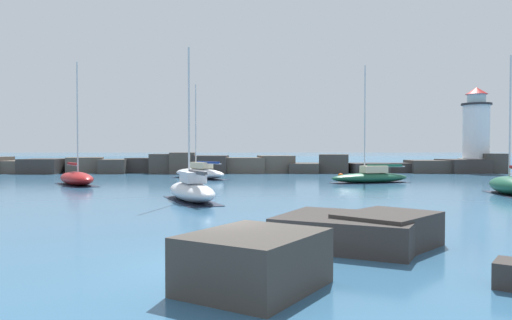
{
  "coord_description": "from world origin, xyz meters",
  "views": [
    {
      "loc": [
        1.18,
        -13.47,
        3.22
      ],
      "look_at": [
        1.73,
        29.49,
        2.13
      ],
      "focal_mm": 35.0,
      "sensor_mm": 36.0,
      "label": 1
    }
  ],
  "objects_px": {
    "lighthouse": "(476,137)",
    "mooring_buoy_far_side": "(341,176)",
    "sailboat_moored_1": "(192,190)",
    "sailboat_moored_3": "(512,185)",
    "sailboat_moored_5": "(199,173)",
    "mooring_buoy_orange_near": "(199,187)",
    "sailboat_moored_0": "(371,177)",
    "sailboat_moored_2": "(76,178)"
  },
  "relations": [
    {
      "from": "sailboat_moored_3",
      "to": "sailboat_moored_5",
      "type": "distance_m",
      "value": 29.07
    },
    {
      "from": "sailboat_moored_2",
      "to": "sailboat_moored_5",
      "type": "height_order",
      "value": "sailboat_moored_2"
    },
    {
      "from": "sailboat_moored_3",
      "to": "sailboat_moored_5",
      "type": "xyz_separation_m",
      "value": [
        -23.09,
        17.67,
        -0.02
      ]
    },
    {
      "from": "lighthouse",
      "to": "mooring_buoy_far_side",
      "type": "relative_size",
      "value": 14.26
    },
    {
      "from": "sailboat_moored_0",
      "to": "mooring_buoy_orange_near",
      "type": "relative_size",
      "value": 13.2
    },
    {
      "from": "lighthouse",
      "to": "sailboat_moored_3",
      "type": "height_order",
      "value": "lighthouse"
    },
    {
      "from": "sailboat_moored_0",
      "to": "sailboat_moored_5",
      "type": "xyz_separation_m",
      "value": [
        -16.18,
        6.33,
        0.06
      ]
    },
    {
      "from": "sailboat_moored_0",
      "to": "sailboat_moored_1",
      "type": "distance_m",
      "value": 21.03
    },
    {
      "from": "sailboat_moored_0",
      "to": "sailboat_moored_2",
      "type": "height_order",
      "value": "sailboat_moored_0"
    },
    {
      "from": "sailboat_moored_2",
      "to": "mooring_buoy_orange_near",
      "type": "distance_m",
      "value": 12.42
    },
    {
      "from": "mooring_buoy_orange_near",
      "to": "mooring_buoy_far_side",
      "type": "distance_m",
      "value": 19.11
    },
    {
      "from": "sailboat_moored_1",
      "to": "mooring_buoy_far_side",
      "type": "relative_size",
      "value": 12.08
    },
    {
      "from": "sailboat_moored_1",
      "to": "mooring_buoy_far_side",
      "type": "height_order",
      "value": "sailboat_moored_1"
    },
    {
      "from": "sailboat_moored_2",
      "to": "lighthouse",
      "type": "bearing_deg",
      "value": 25.63
    },
    {
      "from": "sailboat_moored_5",
      "to": "mooring_buoy_orange_near",
      "type": "relative_size",
      "value": 12.13
    },
    {
      "from": "lighthouse",
      "to": "sailboat_moored_2",
      "type": "bearing_deg",
      "value": -154.37
    },
    {
      "from": "sailboat_moored_0",
      "to": "sailboat_moored_5",
      "type": "bearing_deg",
      "value": 158.63
    },
    {
      "from": "sailboat_moored_3",
      "to": "mooring_buoy_orange_near",
      "type": "relative_size",
      "value": 11.9
    },
    {
      "from": "sailboat_moored_5",
      "to": "sailboat_moored_2",
      "type": "bearing_deg",
      "value": -138.19
    },
    {
      "from": "lighthouse",
      "to": "sailboat_moored_0",
      "type": "distance_m",
      "value": 26.52
    },
    {
      "from": "sailboat_moored_1",
      "to": "sailboat_moored_3",
      "type": "distance_m",
      "value": 21.74
    },
    {
      "from": "mooring_buoy_orange_near",
      "to": "mooring_buoy_far_side",
      "type": "height_order",
      "value": "mooring_buoy_orange_near"
    },
    {
      "from": "sailboat_moored_3",
      "to": "sailboat_moored_5",
      "type": "bearing_deg",
      "value": 142.58
    },
    {
      "from": "sailboat_moored_3",
      "to": "mooring_buoy_far_side",
      "type": "distance_m",
      "value": 19.29
    },
    {
      "from": "sailboat_moored_5",
      "to": "mooring_buoy_far_side",
      "type": "xyz_separation_m",
      "value": [
        14.54,
        -0.37,
        -0.34
      ]
    },
    {
      "from": "lighthouse",
      "to": "mooring_buoy_far_side",
      "type": "xyz_separation_m",
      "value": [
        -19.86,
        -12.88,
        -4.32
      ]
    },
    {
      "from": "sailboat_moored_1",
      "to": "sailboat_moored_5",
      "type": "relative_size",
      "value": 0.95
    },
    {
      "from": "lighthouse",
      "to": "sailboat_moored_2",
      "type": "height_order",
      "value": "lighthouse"
    },
    {
      "from": "sailboat_moored_1",
      "to": "mooring_buoy_orange_near",
      "type": "height_order",
      "value": "sailboat_moored_1"
    },
    {
      "from": "sailboat_moored_5",
      "to": "mooring_buoy_far_side",
      "type": "bearing_deg",
      "value": -1.46
    },
    {
      "from": "sailboat_moored_1",
      "to": "mooring_buoy_orange_near",
      "type": "relative_size",
      "value": 11.56
    },
    {
      "from": "sailboat_moored_2",
      "to": "mooring_buoy_far_side",
      "type": "xyz_separation_m",
      "value": [
        24.19,
        8.26,
        -0.32
      ]
    },
    {
      "from": "sailboat_moored_1",
      "to": "sailboat_moored_2",
      "type": "relative_size",
      "value": 0.89
    },
    {
      "from": "lighthouse",
      "to": "sailboat_moored_1",
      "type": "bearing_deg",
      "value": -133.81
    },
    {
      "from": "sailboat_moored_0",
      "to": "sailboat_moored_3",
      "type": "relative_size",
      "value": 1.11
    },
    {
      "from": "sailboat_moored_1",
      "to": "sailboat_moored_5",
      "type": "bearing_deg",
      "value": 94.51
    },
    {
      "from": "sailboat_moored_0",
      "to": "sailboat_moored_3",
      "type": "distance_m",
      "value": 13.27
    },
    {
      "from": "sailboat_moored_0",
      "to": "sailboat_moored_1",
      "type": "relative_size",
      "value": 1.14
    },
    {
      "from": "sailboat_moored_5",
      "to": "mooring_buoy_orange_near",
      "type": "bearing_deg",
      "value": -84.32
    },
    {
      "from": "sailboat_moored_0",
      "to": "mooring_buoy_far_side",
      "type": "bearing_deg",
      "value": 105.34
    },
    {
      "from": "sailboat_moored_1",
      "to": "sailboat_moored_3",
      "type": "xyz_separation_m",
      "value": [
        21.38,
        3.92,
        -0.02
      ]
    },
    {
      "from": "sailboat_moored_5",
      "to": "sailboat_moored_0",
      "type": "bearing_deg",
      "value": -21.37
    }
  ]
}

